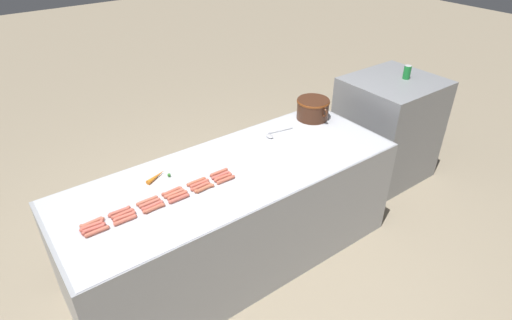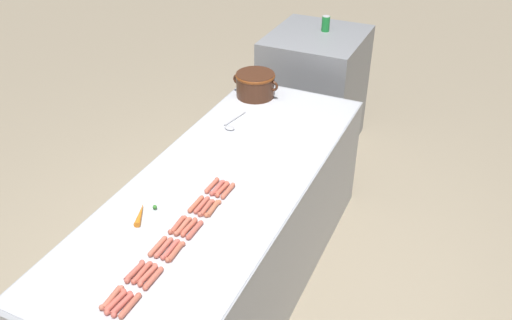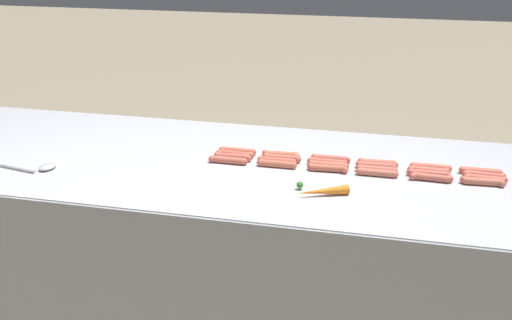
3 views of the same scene
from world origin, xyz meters
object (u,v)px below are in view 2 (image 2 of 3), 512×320
(back_cabinet, at_px, (314,91))
(bean_pot, at_px, (255,83))
(hot_dog_1, at_px, (135,271))
(hot_dog_2, at_px, (158,246))
(hot_dog_8, at_px, (164,248))
(hot_dog_12, at_px, (122,304))
(hot_dog_3, at_px, (178,225))
(hot_dog_6, at_px, (115,302))
(hot_dog_19, at_px, (153,278))
(hot_dog_17, at_px, (222,189))
(hot_dog_21, at_px, (195,230))
(hot_dog_16, at_px, (206,208))
(hot_dog_14, at_px, (170,249))
(hot_dog_23, at_px, (228,191))
(carrot, at_px, (141,214))
(hot_dog_9, at_px, (183,226))
(serving_spoon, at_px, (231,125))
(hot_dog_10, at_px, (202,205))
(hot_dog_20, at_px, (175,252))
(hot_dog_13, at_px, (148,275))
(hot_dog_5, at_px, (212,185))
(hot_dog_7, at_px, (142,273))
(hot_dog_15, at_px, (189,227))
(hot_dog_22, at_px, (213,208))
(hot_dog_0, at_px, (112,298))
(soda_can, at_px, (326,24))
(hot_dog_11, at_px, (217,188))
(hot_dog_4, at_px, (196,204))

(back_cabinet, bearing_deg, bean_pot, -99.03)
(hot_dog_1, height_order, hot_dog_2, same)
(hot_dog_8, bearing_deg, hot_dog_12, -85.06)
(hot_dog_3, xyz_separation_m, hot_dog_8, (0.03, -0.17, 0.00))
(hot_dog_6, relative_size, hot_dog_19, 1.00)
(hot_dog_17, relative_size, hot_dog_21, 1.00)
(hot_dog_6, height_order, hot_dog_16, same)
(hot_dog_14, bearing_deg, hot_dog_1, -109.66)
(hot_dog_23, relative_size, carrot, 0.83)
(bean_pot, bearing_deg, hot_dog_23, -72.39)
(hot_dog_9, height_order, serving_spoon, hot_dog_9)
(hot_dog_23, bearing_deg, hot_dog_10, -111.96)
(hot_dog_20, bearing_deg, hot_dog_13, -100.37)
(hot_dog_5, xyz_separation_m, hot_dog_23, (0.10, -0.01, 0.00))
(hot_dog_14, height_order, hot_dog_17, same)
(hot_dog_7, height_order, hot_dog_15, same)
(hot_dog_2, height_order, hot_dog_22, same)
(hot_dog_2, bearing_deg, hot_dog_9, 79.21)
(hot_dog_9, xyz_separation_m, hot_dog_10, (-0.00, 0.18, 0.00))
(hot_dog_0, xyz_separation_m, hot_dog_17, (0.06, 0.86, 0.00))
(hot_dog_10, relative_size, hot_dog_23, 1.00)
(hot_dog_0, distance_m, hot_dog_14, 0.35)
(hot_dog_3, distance_m, hot_dog_19, 0.36)
(hot_dog_1, bearing_deg, hot_dog_2, 89.70)
(hot_dog_10, distance_m, hot_dog_22, 0.07)
(hot_dog_9, bearing_deg, serving_spoon, 103.78)
(hot_dog_13, height_order, hot_dog_16, same)
(back_cabinet, distance_m, soda_can, 0.58)
(hot_dog_1, bearing_deg, hot_dog_21, 74.21)
(hot_dog_5, distance_m, hot_dog_23, 0.10)
(hot_dog_6, bearing_deg, hot_dog_2, 94.65)
(hot_dog_1, distance_m, hot_dog_10, 0.53)
(hot_dog_11, xyz_separation_m, hot_dog_14, (0.03, -0.51, 0.00))
(hot_dog_6, xyz_separation_m, soda_can, (-0.11, 2.97, 0.23))
(hot_dog_2, relative_size, hot_dog_9, 1.00)
(hot_dog_20, distance_m, serving_spoon, 1.20)
(hot_dog_15, xyz_separation_m, hot_dog_21, (0.04, -0.01, 0.00))
(bean_pot, bearing_deg, hot_dog_5, -77.16)
(hot_dog_14, bearing_deg, hot_dog_10, 95.44)
(soda_can, bearing_deg, hot_dog_17, -86.16)
(hot_dog_2, relative_size, hot_dog_10, 1.00)
(hot_dog_16, bearing_deg, hot_dog_14, -89.87)
(serving_spoon, bearing_deg, hot_dog_0, -81.92)
(hot_dog_7, distance_m, hot_dog_15, 0.35)
(hot_dog_1, relative_size, hot_dog_6, 1.00)
(hot_dog_0, bearing_deg, hot_dog_4, 90.05)
(hot_dog_16, bearing_deg, hot_dog_0, -95.20)
(hot_dog_19, relative_size, hot_dog_21, 1.00)
(hot_dog_9, height_order, hot_dog_22, same)
(hot_dog_0, height_order, hot_dog_13, same)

